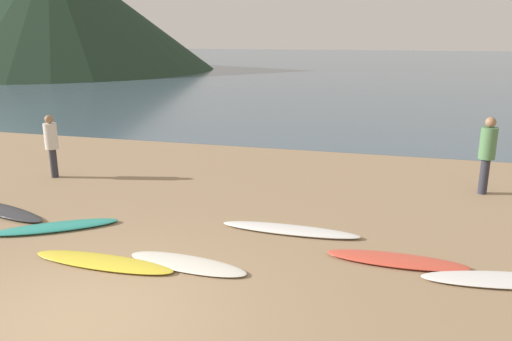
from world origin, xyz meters
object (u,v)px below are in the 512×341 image
surfboard_3 (187,264)px  person_1 (51,141)px  surfboard_4 (290,230)px  surfboard_6 (506,280)px  person_0 (487,149)px  surfboard_5 (397,260)px  surfboard_1 (56,227)px  surfboard_0 (4,211)px  surfboard_2 (103,262)px

surfboard_3 → person_1: bearing=150.4°
surfboard_4 → surfboard_6: surfboard_4 is taller
person_0 → surfboard_5: bearing=-161.0°
surfboard_3 → surfboard_6: bearing=15.1°
surfboard_4 → surfboard_5: bearing=-22.2°
surfboard_4 → person_1: size_ratio=1.62×
surfboard_1 → surfboard_5: 6.12m
surfboard_1 → surfboard_4: surfboard_4 is taller
surfboard_3 → surfboard_4: size_ratio=0.79×
surfboard_5 → surfboard_6: size_ratio=0.91×
surfboard_0 → person_0: 10.39m
surfboard_3 → person_0: (5.03, 5.19, 1.00)m
surfboard_2 → surfboard_5: (4.47, 1.28, 0.01)m
surfboard_0 → surfboard_5: bearing=14.0°
surfboard_1 → surfboard_4: bearing=-20.4°
surfboard_3 → surfboard_5: (3.17, 0.98, 0.01)m
surfboard_2 → surfboard_6: bearing=11.1°
surfboard_0 → surfboard_1: size_ratio=1.06×
surfboard_0 → surfboard_3: bearing=0.6°
surfboard_3 → surfboard_4: 2.19m
surfboard_0 → surfboard_1: bearing=-0.5°
surfboard_1 → person_0: size_ratio=1.28×
surfboard_4 → surfboard_6: size_ratio=1.06×
surfboard_0 → surfboard_6: size_ratio=0.98×
surfboard_4 → surfboard_1: bearing=-166.1°
surfboard_0 → surfboard_2: (3.22, -1.53, -0.01)m
surfboard_0 → surfboard_3: surfboard_0 is taller
surfboard_1 → surfboard_5: surfboard_1 is taller
surfboard_1 → person_0: person_0 is taller
surfboard_0 → surfboard_3: size_ratio=1.17×
surfboard_0 → surfboard_6: (9.23, -0.51, -0.01)m
surfboard_5 → surfboard_6: 1.56m
surfboard_5 → surfboard_6: bearing=-8.6°
person_0 → person_1: size_ratio=1.11×
surfboard_5 → person_1: bearing=162.4°
surfboard_2 → surfboard_6: (6.01, 1.02, 0.00)m
person_1 → surfboard_3: bearing=-18.6°
surfboard_2 → surfboard_5: size_ratio=1.11×
person_1 → surfboard_0: bearing=-57.8°
surfboard_1 → person_0: (7.98, 4.42, 0.99)m
surfboard_4 → surfboard_6: 3.59m
surfboard_1 → person_1: (-2.25, 3.01, 0.89)m
surfboard_3 → person_1: (-5.19, 3.77, 0.90)m
surfboard_5 → person_0: person_0 is taller
surfboard_1 → surfboard_4: size_ratio=0.87×
surfboard_1 → surfboard_5: (6.11, 0.21, -0.00)m
surfboard_3 → surfboard_4: (1.28, 1.77, 0.01)m
surfboard_1 → surfboard_2: (1.65, -1.07, -0.01)m
surfboard_1 → surfboard_2: surfboard_1 is taller
person_0 → surfboard_4: bearing=175.2°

